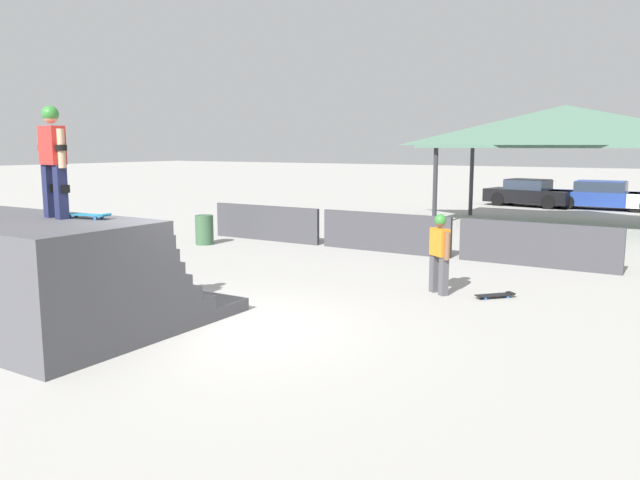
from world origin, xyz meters
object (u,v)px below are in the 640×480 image
at_px(skater_on_deck, 53,154).
at_px(parked_car_blue, 602,196).
at_px(bystander_walking, 440,247).
at_px(parked_car_black, 529,193).
at_px(skateboard_on_deck, 87,215).
at_px(trash_bin, 204,230).
at_px(skateboard_on_ground, 496,295).

bearing_deg(skater_on_deck, parked_car_blue, 88.58).
bearing_deg(bystander_walking, parked_car_black, -45.98).
bearing_deg(skater_on_deck, skateboard_on_deck, 31.49).
xyz_separation_m(trash_bin, parked_car_black, (5.15, 16.81, 0.18)).
distance_m(skateboard_on_deck, skateboard_on_ground, 7.35).
relative_size(skater_on_deck, trash_bin, 1.98).
distance_m(skater_on_deck, skateboard_on_ground, 8.05).
xyz_separation_m(skateboard_on_deck, trash_bin, (-4.39, 7.35, -1.38)).
height_order(skateboard_on_deck, parked_car_blue, skateboard_on_deck).
height_order(skateboard_on_deck, trash_bin, skateboard_on_deck).
xyz_separation_m(skater_on_deck, trash_bin, (-3.92, 7.54, -2.29)).
height_order(skater_on_deck, trash_bin, skater_on_deck).
distance_m(skater_on_deck, trash_bin, 8.80).
height_order(bystander_walking, trash_bin, bystander_walking).
relative_size(skateboard_on_ground, parked_car_blue, 0.15).
bearing_deg(skateboard_on_deck, parked_car_black, 78.09).
height_order(skater_on_deck, parked_car_blue, skater_on_deck).
xyz_separation_m(skater_on_deck, parked_car_black, (1.23, 24.35, -2.11)).
xyz_separation_m(bystander_walking, skateboard_on_ground, (1.05, 0.24, -0.85)).
bearing_deg(bystander_walking, skateboard_on_deck, 90.23).
xyz_separation_m(skateboard_on_deck, parked_car_blue, (3.92, 24.39, -1.20)).
relative_size(skateboard_on_deck, parked_car_blue, 0.18).
height_order(bystander_walking, skateboard_on_ground, bystander_walking).
xyz_separation_m(skater_on_deck, parked_car_blue, (4.39, 24.59, -2.11)).
relative_size(skateboard_on_deck, trash_bin, 0.97).
xyz_separation_m(skater_on_deck, bystander_walking, (4.10, 5.34, -1.80)).
distance_m(skateboard_on_deck, trash_bin, 8.67).
distance_m(parked_car_black, parked_car_blue, 3.16).
bearing_deg(parked_car_black, skater_on_deck, -83.16).
distance_m(bystander_walking, skateboard_on_ground, 1.38).
xyz_separation_m(skateboard_on_ground, parked_car_black, (-3.92, 18.77, 0.54)).
height_order(skater_on_deck, parked_car_black, skater_on_deck).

